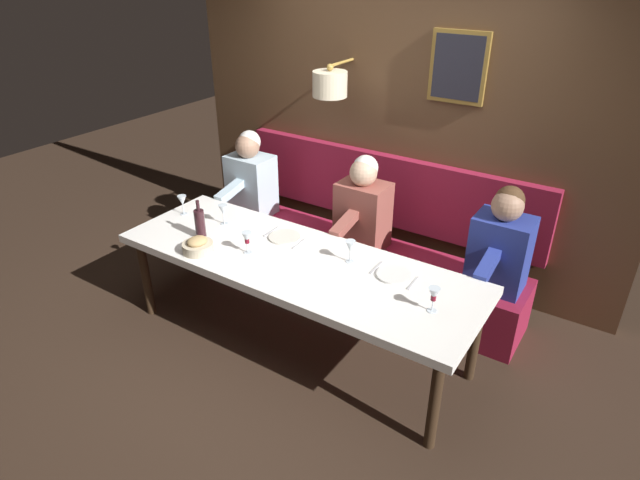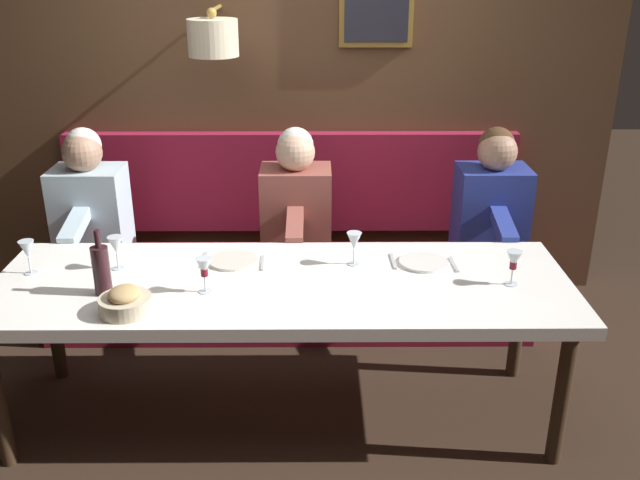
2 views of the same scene
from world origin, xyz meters
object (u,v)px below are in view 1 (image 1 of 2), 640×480
object	(u,v)px
diner_near	(363,206)
wine_glass_3	(247,238)
dining_table	(295,266)
wine_glass_2	(182,201)
wine_glass_1	(223,210)
wine_glass_4	(350,247)
wine_glass_0	(434,295)
wine_bottle	(200,223)
diner_nearest	(501,243)
bread_bowl	(198,246)
diner_middle	(250,176)

from	to	relation	value
diner_near	wine_glass_3	world-z (taller)	diner_near
dining_table	wine_glass_2	bearing A→B (deg)	85.92
dining_table	wine_glass_1	bearing A→B (deg)	80.26
diner_near	wine_glass_4	distance (m)	0.77
wine_glass_0	wine_bottle	size ratio (longest dim) A/B	0.55
diner_nearest	diner_near	distance (m)	1.12
bread_bowl	dining_table	bearing A→B (deg)	-64.91
wine_glass_0	bread_bowl	world-z (taller)	wine_glass_0
dining_table	wine_glass_1	world-z (taller)	wine_glass_1
diner_middle	bread_bowl	distance (m)	1.28
diner_near	wine_glass_2	size ratio (longest dim) A/B	4.82
diner_nearest	dining_table	bearing A→B (deg)	127.03
bread_bowl	wine_bottle	bearing A→B (deg)	38.82
dining_table	diner_nearest	bearing A→B (deg)	-52.97
dining_table	wine_bottle	distance (m)	0.81
diner_nearest	bread_bowl	xyz separation A→B (m)	(-1.18, 1.81, -0.03)
wine_glass_2	diner_nearest	bearing A→B (deg)	-71.26
wine_glass_2	wine_glass_4	bearing A→B (deg)	-86.51
diner_near	wine_glass_1	size ratio (longest dim) A/B	4.82
diner_middle	wine_bottle	xyz separation A→B (m)	(-1.01, -0.36, 0.04)
wine_glass_3	bread_bowl	size ratio (longest dim) A/B	0.75
diner_near	bread_bowl	xyz separation A→B (m)	(-1.18, 0.68, -0.03)
diner_nearest	wine_bottle	distance (m)	2.19
diner_middle	wine_bottle	world-z (taller)	diner_middle
wine_glass_1	wine_glass_3	distance (m)	0.52
diner_near	wine_glass_4	bearing A→B (deg)	-157.24
diner_middle	wine_glass_4	bearing A→B (deg)	-115.48
wine_glass_0	wine_bottle	world-z (taller)	wine_bottle
wine_glass_4	bread_bowl	xyz separation A→B (m)	(-0.48, 0.98, -0.07)
wine_glass_3	dining_table	bearing A→B (deg)	-71.02
wine_glass_1	bread_bowl	xyz separation A→B (m)	(-0.43, -0.15, -0.07)
wine_glass_1	wine_glass_3	world-z (taller)	same
diner_nearest	wine_glass_1	distance (m)	2.09
wine_glass_2	diner_near	bearing A→B (deg)	-56.95
diner_nearest	wine_glass_1	size ratio (longest dim) A/B	4.82
wine_glass_2	wine_glass_4	world-z (taller)	same
wine_glass_1	wine_glass_3	size ratio (longest dim) A/B	1.00
wine_glass_1	diner_middle	bearing A→B (deg)	25.33
wine_glass_3	wine_glass_0	bearing A→B (deg)	-87.25
wine_glass_4	bread_bowl	distance (m)	1.09
wine_glass_1	wine_glass_4	size ratio (longest dim) A/B	1.00
diner_nearest	wine_glass_3	xyz separation A→B (m)	(-1.00, 1.50, 0.04)
diner_near	wine_glass_0	xyz separation A→B (m)	(-0.93, -1.00, 0.04)
diner_nearest	wine_bottle	size ratio (longest dim) A/B	2.64
dining_table	wine_glass_2	distance (m)	1.20
wine_glass_4	wine_glass_3	bearing A→B (deg)	113.43
dining_table	wine_glass_1	distance (m)	0.82
diner_middle	wine_glass_2	distance (m)	0.80
dining_table	diner_middle	xyz separation A→B (m)	(0.88, 1.14, 0.14)
wine_glass_0	wine_glass_1	xyz separation A→B (m)	(0.18, 1.83, 0.00)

